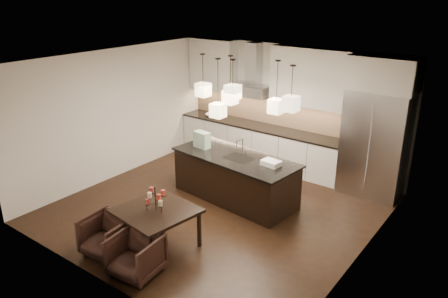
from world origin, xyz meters
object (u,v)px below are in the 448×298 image
Objects in this scene: island_body at (235,178)px; armchair_right at (136,255)px; armchair_left at (108,235)px; refrigerator at (375,144)px; dining_table at (157,228)px.

island_body is 2.88m from armchair_right.
armchair_left is 0.75m from armchair_right.
refrigerator is 2.85m from island_body.
armchair_right is at bearing -111.14° from refrigerator.
island_body reaches higher than armchair_left.
armchair_right is (0.25, -2.87, -0.12)m from island_body.
island_body is at bearing 97.31° from dining_table.
island_body is 3.45× the size of armchair_left.
dining_table is at bearing 103.28° from armchair_right.
island_body reaches higher than armchair_right.
armchair_right is at bearing -13.21° from armchair_left.
armchair_right is (0.75, -0.10, -0.01)m from armchair_left.
armchair_left is at bearing -94.27° from island_body.
dining_table is 1.57× the size of armchair_left.
dining_table is at bearing -117.58° from refrigerator.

